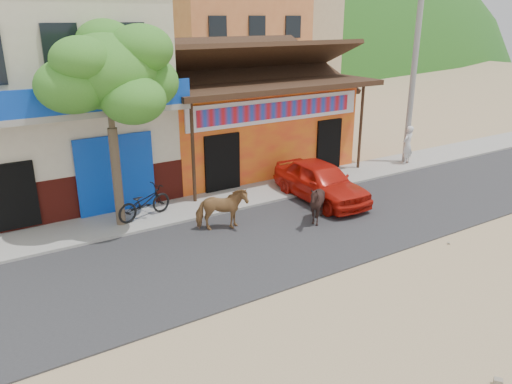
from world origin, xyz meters
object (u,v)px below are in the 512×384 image
at_px(utility_pole, 414,68).
at_px(red_car, 321,181).
at_px(cow_dark, 317,204).
at_px(tree, 112,128).
at_px(scooter, 144,202).
at_px(pedestrian, 407,145).
at_px(cow_tan, 222,209).

xyz_separation_m(utility_pole, red_car, (-6.13, -1.66, -3.38)).
xyz_separation_m(utility_pole, cow_dark, (-7.55, -3.22, -3.43)).
distance_m(tree, scooter, 2.63).
relative_size(tree, utility_pole, 0.75).
xyz_separation_m(cow_dark, scooter, (-4.44, 3.12, -0.07)).
height_order(red_car, pedestrian, pedestrian).
relative_size(cow_dark, scooter, 0.68).
bearing_deg(cow_tan, cow_dark, -92.86).
bearing_deg(scooter, cow_dark, -140.47).
xyz_separation_m(utility_pole, pedestrian, (-0.20, -0.24, -3.17)).
xyz_separation_m(utility_pole, cow_tan, (-10.29, -2.09, -3.43)).
relative_size(utility_pole, cow_tan, 5.17).
height_order(tree, pedestrian, tree).
xyz_separation_m(red_car, scooter, (-5.86, 1.56, -0.11)).
distance_m(cow_tan, red_car, 4.18).
distance_m(cow_dark, red_car, 2.11).
xyz_separation_m(tree, pedestrian, (12.60, -0.04, -2.17)).
xyz_separation_m(cow_tan, cow_dark, (2.74, -1.12, -0.00)).
bearing_deg(pedestrian, scooter, -14.82).
relative_size(cow_dark, red_car, 0.32).
distance_m(tree, cow_tan, 3.97).
height_order(cow_dark, pedestrian, pedestrian).
relative_size(utility_pole, red_car, 1.95).
relative_size(tree, scooter, 3.12).
distance_m(tree, red_car, 7.23).
distance_m(cow_tan, scooter, 2.62).
bearing_deg(cow_tan, scooter, 59.91).
xyz_separation_m(scooter, pedestrian, (11.79, -0.14, 0.32)).
distance_m(utility_pole, pedestrian, 3.19).
relative_size(red_car, scooter, 2.13).
xyz_separation_m(tree, cow_tan, (2.51, -1.89, -2.43)).
bearing_deg(tree, utility_pole, 0.90).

